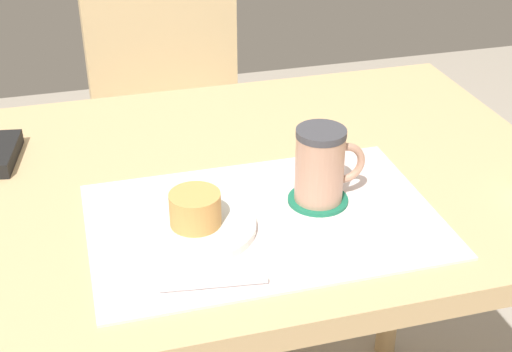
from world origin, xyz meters
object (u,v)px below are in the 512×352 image
object	(u,v)px
dining_table	(219,229)
coffee_mug	(322,165)
wooden_chair	(180,131)
pastry	(195,209)
pastry_plate	(196,227)

from	to	relation	value
dining_table	coffee_mug	world-z (taller)	coffee_mug
wooden_chair	dining_table	bearing A→B (deg)	80.15
dining_table	wooden_chair	world-z (taller)	wooden_chair
coffee_mug	pastry	bearing A→B (deg)	-171.61
pastry_plate	pastry	world-z (taller)	pastry
pastry	coffee_mug	world-z (taller)	coffee_mug
dining_table	pastry	distance (m)	0.20
pastry_plate	wooden_chair	bearing A→B (deg)	82.46
dining_table	coffee_mug	xyz separation A→B (m)	(0.13, -0.11, 0.16)
pastry_plate	pastry	size ratio (longest dim) A/B	2.35
wooden_chair	coffee_mug	distance (m)	0.85
pastry	wooden_chair	bearing A→B (deg)	82.46
pastry_plate	coffee_mug	distance (m)	0.19
pastry_plate	pastry	distance (m)	0.03
pastry_plate	pastry	xyz separation A→B (m)	(0.00, 0.00, 0.03)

